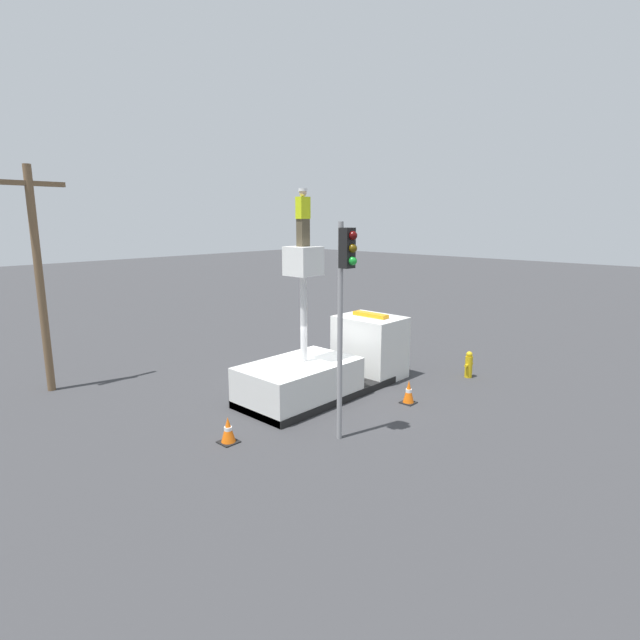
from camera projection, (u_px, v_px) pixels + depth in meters
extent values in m
plane|color=#38383A|center=(318.00, 394.00, 16.92)|extent=(120.00, 120.00, 0.00)
cube|color=black|center=(318.00, 391.00, 16.89)|extent=(5.65, 2.42, 0.24)
cube|color=silver|center=(299.00, 382.00, 16.13)|extent=(3.82, 2.36, 1.32)
cube|color=silver|center=(370.00, 347.00, 18.71)|extent=(1.83, 2.36, 2.29)
cube|color=black|center=(385.00, 331.00, 19.28)|extent=(0.03, 2.01, 0.92)
cube|color=orange|center=(371.00, 315.00, 18.46)|extent=(0.36, 1.42, 0.14)
cylinder|color=silver|center=(304.00, 318.00, 15.88)|extent=(0.22, 0.22, 2.89)
cube|color=white|center=(303.00, 261.00, 15.52)|extent=(0.93, 0.93, 0.90)
cube|color=brown|center=(303.00, 233.00, 15.34)|extent=(0.34, 0.26, 0.84)
cube|color=#D1E519|center=(303.00, 208.00, 15.19)|extent=(0.40, 0.26, 0.66)
sphere|color=beige|center=(303.00, 193.00, 15.11)|extent=(0.23, 0.23, 0.23)
cylinder|color=white|center=(303.00, 190.00, 15.09)|extent=(0.26, 0.26, 0.09)
cylinder|color=gray|center=(340.00, 335.00, 12.99)|extent=(0.14, 0.14, 5.79)
cube|color=black|center=(347.00, 248.00, 12.40)|extent=(0.34, 0.28, 1.00)
sphere|color=#490707|center=(353.00, 236.00, 12.21)|extent=(0.22, 0.22, 0.22)
sphere|color=#503C07|center=(353.00, 248.00, 12.28)|extent=(0.22, 0.22, 0.22)
sphere|color=green|center=(353.00, 261.00, 12.34)|extent=(0.22, 0.22, 0.22)
cylinder|color=gold|center=(469.00, 367.00, 18.68)|extent=(0.27, 0.27, 0.82)
sphere|color=gold|center=(469.00, 354.00, 18.58)|extent=(0.23, 0.23, 0.23)
cylinder|color=gold|center=(466.00, 366.00, 18.52)|extent=(0.12, 0.11, 0.11)
cylinder|color=gold|center=(471.00, 364.00, 18.80)|extent=(0.12, 0.11, 0.11)
cube|color=black|center=(229.00, 442.00, 13.30)|extent=(0.48, 0.48, 0.03)
cone|color=orange|center=(228.00, 430.00, 13.23)|extent=(0.40, 0.40, 0.72)
cylinder|color=white|center=(228.00, 429.00, 13.22)|extent=(0.21, 0.21, 0.10)
cube|color=black|center=(408.00, 403.00, 16.14)|extent=(0.45, 0.45, 0.03)
cone|color=orange|center=(409.00, 392.00, 16.07)|extent=(0.37, 0.37, 0.76)
cylinder|color=white|center=(409.00, 391.00, 16.06)|extent=(0.19, 0.19, 0.11)
cylinder|color=brown|center=(40.00, 282.00, 16.61)|extent=(0.26, 0.26, 7.57)
cube|color=brown|center=(29.00, 183.00, 15.97)|extent=(2.20, 0.16, 0.16)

